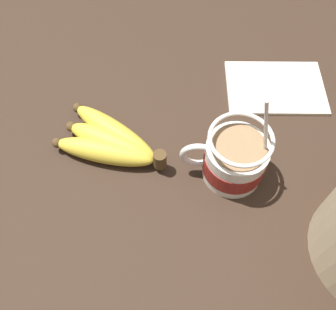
# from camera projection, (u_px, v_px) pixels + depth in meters

# --- Properties ---
(table) EXTENTS (0.98, 0.98, 0.03)m
(table) POSITION_uv_depth(u_px,v_px,m) (211.00, 184.00, 0.58)
(table) COLOR #332319
(table) RESTS_ON ground
(coffee_mug) EXTENTS (0.13, 0.09, 0.17)m
(coffee_mug) POSITION_uv_depth(u_px,v_px,m) (234.00, 159.00, 0.54)
(coffee_mug) COLOR white
(coffee_mug) RESTS_ON table
(banana_bunch) EXTENTS (0.18, 0.13, 0.04)m
(banana_bunch) POSITION_uv_depth(u_px,v_px,m) (110.00, 142.00, 0.58)
(banana_bunch) COLOR #4C381E
(banana_bunch) RESTS_ON table
(napkin) EXTENTS (0.17, 0.13, 0.01)m
(napkin) POSITION_uv_depth(u_px,v_px,m) (275.00, 87.00, 0.66)
(napkin) COLOR beige
(napkin) RESTS_ON table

